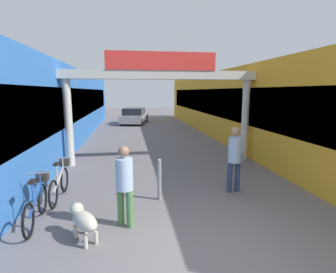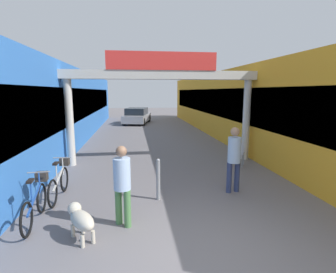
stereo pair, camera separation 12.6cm
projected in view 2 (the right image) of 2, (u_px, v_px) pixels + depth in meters
name	position (u px, v px, depth m)	size (l,w,h in m)	color
ground_plane	(204.00, 263.00, 4.17)	(80.00, 80.00, 0.00)	slate
storefront_left	(57.00, 107.00, 13.94)	(3.00, 26.00, 3.78)	blue
storefront_right	(239.00, 105.00, 15.26)	(3.00, 26.00, 3.78)	gold
arcade_sign_gateway	(162.00, 86.00, 9.63)	(7.40, 0.47, 4.09)	beige
pedestrian_with_dog	(122.00, 181.00, 5.19)	(0.48, 0.48, 1.65)	#4C7F47
pedestrian_companion	(234.00, 155.00, 6.95)	(0.40, 0.40, 1.77)	navy
dog_on_leash	(81.00, 219.00, 4.80)	(0.70, 0.86, 0.62)	beige
bicycle_blue_nearest	(36.00, 201.00, 5.46)	(0.46, 1.69, 0.98)	black
bicycle_silver_second	(60.00, 181.00, 6.71)	(0.46, 1.69, 0.98)	black
bollard_post_metal	(158.00, 179.00, 6.53)	(0.10, 0.10, 1.06)	gray
cafe_chair_aluminium_nearer	(238.00, 152.00, 9.49)	(0.55, 0.55, 0.89)	gray
parked_car_silver	(137.00, 116.00, 22.16)	(2.57, 4.28, 1.33)	#99999E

